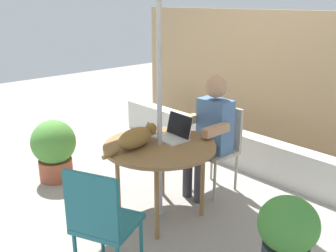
{
  "coord_description": "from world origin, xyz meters",
  "views": [
    {
      "loc": [
        2.39,
        -2.07,
        1.93
      ],
      "look_at": [
        0.0,
        0.1,
        0.85
      ],
      "focal_mm": 40.84,
      "sensor_mm": 36.0,
      "label": 1
    }
  ],
  "objects": [
    {
      "name": "laptop",
      "position": [
        -0.03,
        0.22,
        0.77
      ],
      "size": [
        0.31,
        0.26,
        0.21
      ],
      "color": "silver",
      "rests_on": "patio_table"
    },
    {
      "name": "cat",
      "position": [
        -0.1,
        -0.18,
        0.79
      ],
      "size": [
        0.28,
        0.65,
        0.17
      ],
      "color": "olive",
      "rests_on": "patio_table"
    },
    {
      "name": "chair_occupied",
      "position": [
        0.0,
        0.83,
        0.52
      ],
      "size": [
        0.4,
        0.4,
        0.89
      ],
      "color": "#B2A899",
      "rests_on": "ground"
    },
    {
      "name": "patio_table",
      "position": [
        0.0,
        0.0,
        0.64
      ],
      "size": [
        1.0,
        1.0,
        0.7
      ],
      "color": "olive",
      "rests_on": "ground"
    },
    {
      "name": "potted_plant_near_fence",
      "position": [
        1.31,
        -0.01,
        0.39
      ],
      "size": [
        0.41,
        0.41,
        0.7
      ],
      "color": "#33383D",
      "rests_on": "ground"
    },
    {
      "name": "person_seated",
      "position": [
        0.0,
        0.67,
        0.69
      ],
      "size": [
        0.48,
        0.48,
        1.23
      ],
      "color": "#4C72A5",
      "rests_on": "ground"
    },
    {
      "name": "fence_back",
      "position": [
        0.0,
        2.09,
        0.91
      ],
      "size": [
        5.06,
        0.08,
        1.81
      ],
      "primitive_type": "cube",
      "color": "tan",
      "rests_on": "ground"
    },
    {
      "name": "potted_plant_by_chair",
      "position": [
        -1.35,
        -0.37,
        0.37
      ],
      "size": [
        0.49,
        0.49,
        0.68
      ],
      "color": "#9E5138",
      "rests_on": "ground"
    },
    {
      "name": "planter_wall_low",
      "position": [
        0.0,
        1.43,
        0.21
      ],
      "size": [
        4.56,
        0.2,
        0.43
      ],
      "primitive_type": "cube",
      "color": "beige",
      "rests_on": "ground"
    },
    {
      "name": "ground_plane",
      "position": [
        0.0,
        0.0,
        0.0
      ],
      "size": [
        14.0,
        14.0,
        0.0
      ],
      "primitive_type": "plane",
      "color": "gray"
    },
    {
      "name": "chair_empty",
      "position": [
        0.41,
        -0.89,
        0.52
      ],
      "size": [
        0.53,
        0.53,
        0.89
      ],
      "color": "#1E606B",
      "rests_on": "ground"
    }
  ]
}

